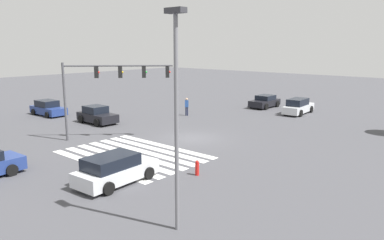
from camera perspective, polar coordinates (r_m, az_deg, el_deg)
ground_plane at (r=29.06m, az=0.00°, el=-2.79°), size 137.99×137.99×0.00m
crosswalk_markings at (r=25.06m, az=-8.95°, el=-5.23°), size 9.36×6.30×0.01m
traffic_signal_mast at (r=28.57m, az=-12.74°, el=5.87°), size 5.82×5.82×5.85m
car_0 at (r=40.90m, az=15.88°, el=1.99°), size 2.18×4.99×1.62m
car_1 at (r=20.00m, az=-11.65°, el=-7.37°), size 2.36×4.59×1.55m
car_2 at (r=44.23m, az=11.03°, el=2.76°), size 2.15×4.19×1.43m
car_4 at (r=35.67m, az=-14.28°, el=0.71°), size 4.15×2.16×1.59m
car_5 at (r=41.30m, az=-21.09°, el=1.67°), size 4.41×2.12×1.54m
pedestrian at (r=38.26m, az=-0.82°, el=2.20°), size 0.41×0.41×1.83m
street_light_pole_b at (r=13.70m, az=-2.42°, el=2.56°), size 0.80×0.36×8.37m
fire_hydrant at (r=20.83m, az=0.79°, el=-7.29°), size 0.22×0.22×0.86m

